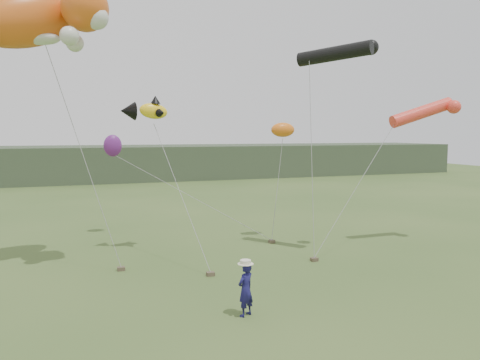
% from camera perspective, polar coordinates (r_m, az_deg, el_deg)
% --- Properties ---
extents(ground, '(120.00, 120.00, 0.00)m').
position_cam_1_polar(ground, '(15.62, 1.11, -15.23)').
color(ground, '#385123').
rests_on(ground, ground).
extents(headland, '(90.00, 13.00, 4.00)m').
position_cam_1_polar(headland, '(58.48, -17.60, 1.89)').
color(headland, '#2D3D28').
rests_on(headland, ground).
extents(festival_attendant, '(0.72, 0.65, 1.66)m').
position_cam_1_polar(festival_attendant, '(14.66, 0.68, -13.20)').
color(festival_attendant, '#17154F').
rests_on(festival_attendant, ground).
extents(sandbag_anchors, '(14.96, 4.49, 0.16)m').
position_cam_1_polar(sandbag_anchors, '(19.88, -6.83, -10.40)').
color(sandbag_anchors, brown).
rests_on(sandbag_anchors, ground).
extents(cat_kite, '(6.56, 4.35, 3.66)m').
position_cam_1_polar(cat_kite, '(21.05, -22.95, 17.89)').
color(cat_kite, '#D95B18').
rests_on(cat_kite, ground).
extents(fish_kite, '(2.26, 1.50, 1.14)m').
position_cam_1_polar(fish_kite, '(22.22, -11.61, 8.30)').
color(fish_kite, yellow).
rests_on(fish_kite, ground).
extents(tube_kites, '(8.51, 3.22, 3.99)m').
position_cam_1_polar(tube_kites, '(23.91, 17.27, 11.27)').
color(tube_kites, black).
rests_on(tube_kites, ground).
extents(misc_kites, '(9.47, 4.66, 1.83)m').
position_cam_1_polar(misc_kites, '(25.18, -5.56, 5.11)').
color(misc_kites, orange).
rests_on(misc_kites, ground).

